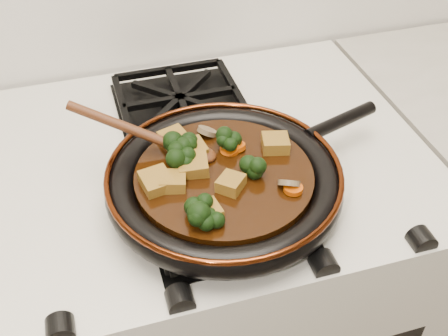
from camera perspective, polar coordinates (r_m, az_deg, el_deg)
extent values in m
cube|color=beige|center=(1.28, -1.88, -14.30)|extent=(0.76, 0.60, 0.90)
cylinder|color=black|center=(0.84, 0.00, -1.91)|extent=(0.32, 0.32, 0.01)
torus|color=black|center=(0.83, 0.00, -1.45)|extent=(0.35, 0.35, 0.04)
torus|color=#4C1E0A|center=(0.82, 0.00, -0.37)|extent=(0.35, 0.35, 0.01)
cylinder|color=black|center=(0.94, 11.77, 4.69)|extent=(0.14, 0.06, 0.02)
cylinder|color=black|center=(0.83, 0.00, -1.10)|extent=(0.26, 0.26, 0.02)
cube|color=olive|center=(0.75, -1.71, -4.57)|extent=(0.04, 0.04, 0.02)
cube|color=olive|center=(0.87, -5.20, 3.05)|extent=(0.05, 0.04, 0.03)
cube|color=olive|center=(0.85, -3.42, 1.79)|extent=(0.05, 0.05, 0.03)
cube|color=olive|center=(0.80, -6.89, -1.44)|extent=(0.05, 0.05, 0.02)
cube|color=olive|center=(0.80, -5.25, -1.43)|extent=(0.05, 0.05, 0.02)
cube|color=olive|center=(0.86, 5.23, 2.46)|extent=(0.05, 0.05, 0.02)
cube|color=olive|center=(0.82, -3.11, 0.27)|extent=(0.05, 0.05, 0.03)
cube|color=olive|center=(0.79, 0.70, -1.63)|extent=(0.05, 0.05, 0.02)
cylinder|color=#BB4305|center=(0.85, 0.60, 1.97)|extent=(0.03, 0.03, 0.02)
cylinder|color=#BB4305|center=(0.86, 1.34, 2.17)|extent=(0.03, 0.03, 0.02)
cylinder|color=#BB4305|center=(0.85, -3.02, 1.78)|extent=(0.03, 0.03, 0.02)
cylinder|color=#BB4305|center=(0.79, 7.05, -2.10)|extent=(0.03, 0.03, 0.01)
cylinder|color=brown|center=(0.89, -1.72, 3.75)|extent=(0.04, 0.04, 0.02)
cylinder|color=brown|center=(0.80, 6.64, -1.54)|extent=(0.04, 0.04, 0.03)
cylinder|color=brown|center=(0.75, -2.05, -4.91)|extent=(0.04, 0.04, 0.03)
ellipsoid|color=#4E2610|center=(0.84, -2.64, 1.34)|extent=(0.07, 0.06, 0.02)
cylinder|color=#4E2610|center=(0.85, -9.17, 3.82)|extent=(0.02, 0.02, 0.21)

